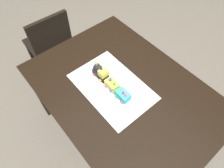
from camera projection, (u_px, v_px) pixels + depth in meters
ground_plane at (120, 130)px, 2.08m from camera, size 8.00×8.00×0.00m
dining_table at (123, 97)px, 1.56m from camera, size 1.40×1.00×0.74m
chair at (50, 44)px, 2.12m from camera, size 0.41×0.41×0.86m
cake_board at (112, 87)px, 1.48m from camera, size 0.60×0.40×0.00m
cake_locomotive at (101, 72)px, 1.50m from camera, size 0.14×0.08×0.12m
cake_car_caboose_lemon at (112, 85)px, 1.46m from camera, size 0.10×0.08×0.07m
cake_car_flatbed_turquoise at (123, 95)px, 1.40m from camera, size 0.10×0.08×0.07m
birthday_candle at (111, 78)px, 1.41m from camera, size 0.01×0.01×0.05m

